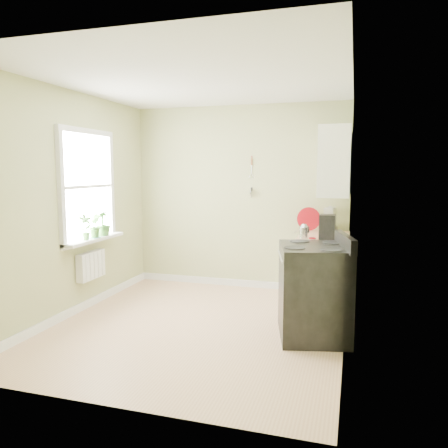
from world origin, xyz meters
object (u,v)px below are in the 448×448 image
(stand_mixer, at_px, (330,220))
(coffee_maker, at_px, (327,229))
(kettle, at_px, (304,231))
(stove, at_px, (314,291))

(stand_mixer, xyz_separation_m, coffee_maker, (0.02, -0.94, -0.00))
(kettle, bearing_deg, stove, -76.26)
(stove, relative_size, kettle, 5.89)
(stand_mixer, relative_size, coffee_maker, 1.13)
(stove, xyz_separation_m, coffee_maker, (0.08, 0.75, 0.57))
(kettle, height_order, coffee_maker, coffee_maker)
(stove, height_order, kettle, stove)
(stand_mixer, relative_size, kettle, 1.94)
(kettle, xyz_separation_m, coffee_maker, (0.29, -0.11, 0.06))
(coffee_maker, bearing_deg, stand_mixer, 91.18)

